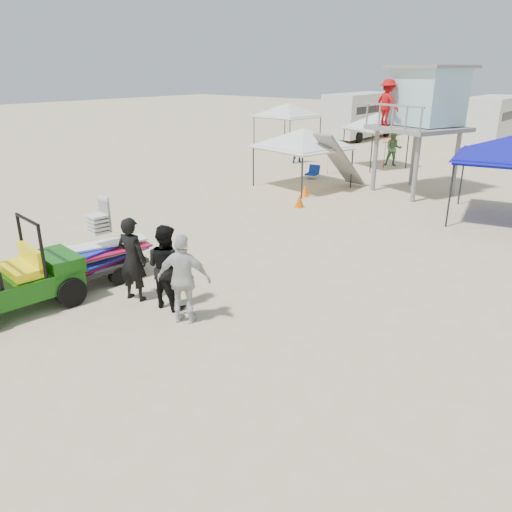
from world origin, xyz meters
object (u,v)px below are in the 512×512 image
Objects in this scene: surf_trailer at (105,250)px; lifeguard_tower at (420,102)px; man_left at (132,259)px; utility_cart at (11,272)px.

lifeguard_tower reaches higher than surf_trailer.
man_left is at bearing -11.20° from surf_trailer.
lifeguard_tower reaches higher than man_left.
surf_trailer is (0.01, 2.34, -0.17)m from utility_cart.
lifeguard_tower is (0.41, 14.23, 2.74)m from man_left.
surf_trailer is 14.37m from lifeguard_tower.
surf_trailer is 0.45× the size of lifeguard_tower.
surf_trailer is at bearing -26.78° from man_left.
lifeguard_tower is (1.93, 13.93, 2.97)m from surf_trailer.
utility_cart is at bearing 37.64° from man_left.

